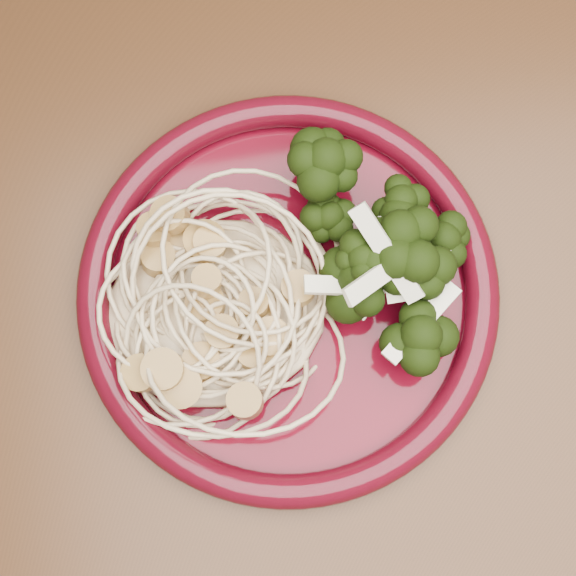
% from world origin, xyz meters
% --- Properties ---
extents(dining_table, '(1.20, 0.80, 0.75)m').
position_xyz_m(dining_table, '(0.00, 0.00, 0.65)').
color(dining_table, '#472814').
rests_on(dining_table, ground).
extents(dinner_plate, '(0.29, 0.29, 0.02)m').
position_xyz_m(dinner_plate, '(0.01, 0.07, 0.76)').
color(dinner_plate, '#4C0511').
rests_on(dinner_plate, dining_table).
extents(spaghetti_pile, '(0.15, 0.13, 0.03)m').
position_xyz_m(spaghetti_pile, '(-0.04, 0.07, 0.77)').
color(spaghetti_pile, beige).
rests_on(spaghetti_pile, dinner_plate).
extents(scallop_cluster, '(0.13, 0.13, 0.04)m').
position_xyz_m(scallop_cluster, '(-0.04, 0.07, 0.81)').
color(scallop_cluster, '#B58D46').
rests_on(scallop_cluster, spaghetti_pile).
extents(broccoli_pile, '(0.10, 0.15, 0.05)m').
position_xyz_m(broccoli_pile, '(0.06, 0.08, 0.78)').
color(broccoli_pile, black).
rests_on(broccoli_pile, dinner_plate).
extents(onion_garnish, '(0.07, 0.10, 0.06)m').
position_xyz_m(onion_garnish, '(0.06, 0.08, 0.81)').
color(onion_garnish, '#F0EDCB').
rests_on(onion_garnish, broccoli_pile).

